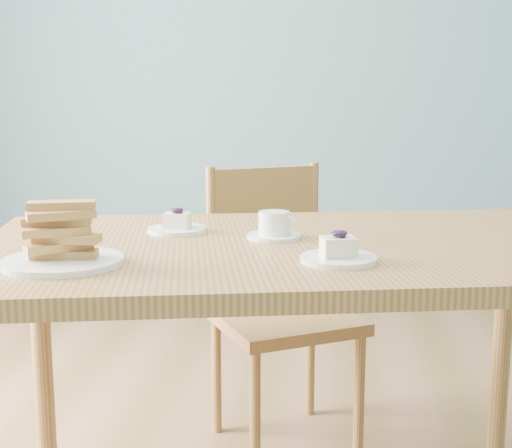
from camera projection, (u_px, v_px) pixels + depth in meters
name	position (u px, v px, depth m)	size (l,w,h in m)	color
room	(301.00, 24.00, 1.76)	(5.01, 5.01, 2.71)	#8C5E41
dining_table	(300.00, 275.00, 1.74)	(1.69, 1.18, 0.83)	olive
dining_chair	(280.00, 305.00, 2.40)	(0.58, 0.57, 0.94)	olive
cheesecake_plate_near	(339.00, 254.00, 1.52)	(0.16, 0.16, 0.07)	white
cheesecake_plate_far	(177.00, 226.00, 1.85)	(0.15, 0.15, 0.06)	white
coffee_cup	(274.00, 227.00, 1.77)	(0.13, 0.13, 0.07)	white
biscotti_plate	(62.00, 244.00, 1.49)	(0.25, 0.25, 0.13)	white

